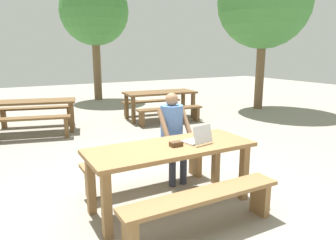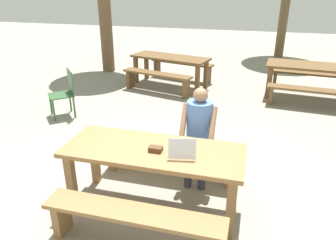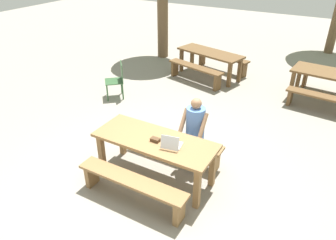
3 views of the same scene
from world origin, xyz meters
The scene contains 15 objects.
ground_plane centered at (0.00, 0.00, 0.00)m, with size 30.00×30.00×0.00m, color gray.
picnic_table_front centered at (0.00, 0.00, 0.65)m, with size 1.99×0.78×0.77m.
bench_near centered at (0.00, -0.67, 0.33)m, with size 1.81×0.30×0.44m.
bench_far centered at (0.00, 0.67, 0.33)m, with size 1.81×0.30×0.44m.
laptop centered at (0.34, -0.06, 0.82)m, with size 0.33×0.32×0.23m.
small_pouch centered at (0.04, -0.05, 0.79)m, with size 0.15×0.09×0.05m.
person_seated centered at (0.39, 0.64, 0.75)m, with size 0.43×0.42×1.29m.
picnic_table_mid centered at (2.23, 4.57, 0.65)m, with size 2.01×1.00×0.76m.
bench_mid_south centered at (2.17, 3.89, 0.32)m, with size 1.77×0.46×0.42m.
bench_mid_north centered at (2.29, 5.25, 0.32)m, with size 1.77×0.46×0.42m.
picnic_table_rear centered at (-1.04, 4.67, 0.62)m, with size 2.04×1.15×0.74m.
bench_rear_south centered at (-1.20, 4.05, 0.36)m, with size 1.76×0.72×0.48m.
bench_rear_north centered at (-0.88, 5.30, 0.36)m, with size 1.76×0.72×0.48m.
tree_left centered at (1.77, 8.89, 3.27)m, with size 2.52×2.52×4.56m.
tree_right centered at (5.79, 4.43, 3.33)m, with size 2.89×2.89×4.79m.
Camera 1 is at (-1.75, -3.10, 1.86)m, focal length 33.75 mm.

